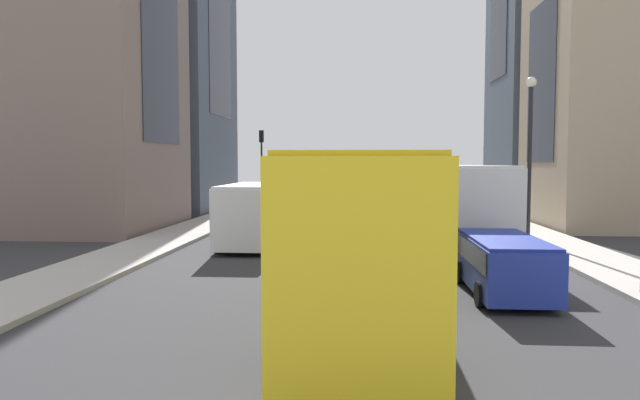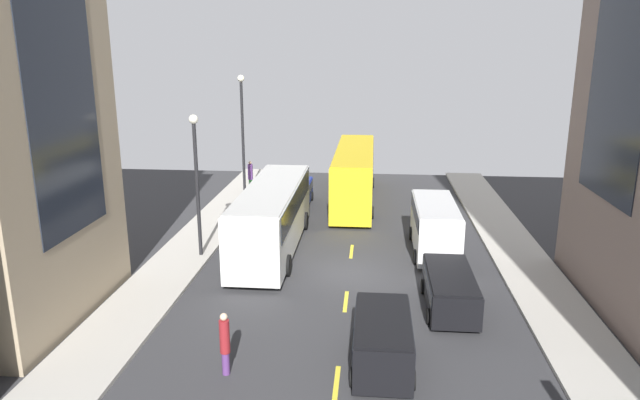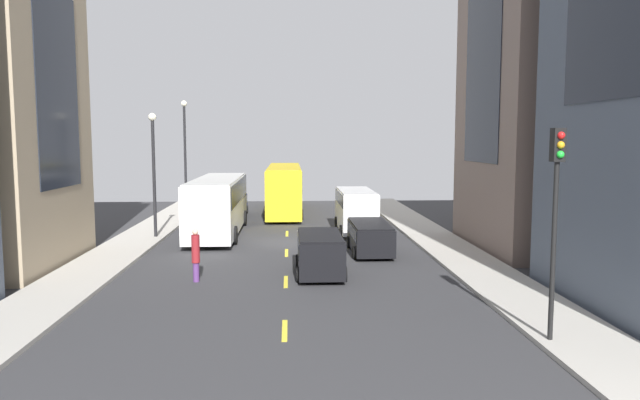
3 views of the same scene
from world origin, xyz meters
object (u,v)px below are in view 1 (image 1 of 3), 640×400
at_px(delivery_van_white, 253,210).
at_px(traffic_light_near_corner, 262,154).
at_px(car_black_2, 333,204).
at_px(city_bus_white, 455,198).
at_px(car_black_0, 277,211).
at_px(pedestrian_crossing_near, 415,201).
at_px(car_blue_1, 504,261).
at_px(streetcar_yellow, 360,218).

height_order(delivery_van_white, traffic_light_near_corner, traffic_light_near_corner).
distance_m(delivery_van_white, car_black_2, 11.54).
distance_m(city_bus_white, car_black_0, 10.39).
height_order(city_bus_white, pedestrian_crossing_near, city_bus_white).
bearing_deg(car_blue_1, car_black_2, -74.39).
bearing_deg(car_black_2, car_blue_1, 105.61).
bearing_deg(streetcar_yellow, traffic_light_near_corner, -75.63).
distance_m(car_black_2, traffic_light_near_corner, 11.05).
height_order(car_black_0, car_black_2, car_black_2).
bearing_deg(delivery_van_white, city_bus_white, -177.51).
distance_m(car_blue_1, car_black_2, 20.04).
bearing_deg(streetcar_yellow, city_bus_white, -111.11).
relative_size(car_black_0, car_blue_1, 1.05).
bearing_deg(streetcar_yellow, car_black_0, -74.87).
distance_m(streetcar_yellow, pedestrian_crossing_near, 21.99).
xyz_separation_m(city_bus_white, traffic_light_near_corner, (11.40, -19.61, 2.18)).
height_order(car_blue_1, pedestrian_crossing_near, pedestrian_crossing_near).
xyz_separation_m(pedestrian_crossing_near, traffic_light_near_corner, (10.90, -7.83, 3.05)).
bearing_deg(city_bus_white, car_black_2, -63.12).
xyz_separation_m(delivery_van_white, car_blue_1, (-8.15, 8.11, -0.62)).
bearing_deg(streetcar_yellow, pedestrian_crossing_near, -98.72).
distance_m(car_black_0, traffic_light_near_corner, 14.11).
bearing_deg(city_bus_white, delivery_van_white, 2.49).
height_order(streetcar_yellow, car_black_0, streetcar_yellow).
relative_size(city_bus_white, car_blue_1, 2.57).
xyz_separation_m(car_black_0, pedestrian_crossing_near, (-7.71, -5.52, 0.24)).
xyz_separation_m(streetcar_yellow, traffic_light_near_corner, (7.57, -29.54, 2.07)).
bearing_deg(car_black_0, pedestrian_crossing_near, -144.41).
distance_m(city_bus_white, traffic_light_near_corner, 22.79).
height_order(streetcar_yellow, car_blue_1, streetcar_yellow).
relative_size(city_bus_white, streetcar_yellow, 0.87).
height_order(delivery_van_white, car_black_2, delivery_van_white).
distance_m(city_bus_white, delivery_van_white, 8.27).
xyz_separation_m(city_bus_white, streetcar_yellow, (3.83, 9.93, 0.12)).
bearing_deg(car_black_0, city_bus_white, 142.68).
bearing_deg(city_bus_white, car_black_0, -37.32).
height_order(car_blue_1, car_black_2, car_black_2).
height_order(delivery_van_white, pedestrian_crossing_near, delivery_van_white).
bearing_deg(traffic_light_near_corner, pedestrian_crossing_near, 144.31).
distance_m(streetcar_yellow, delivery_van_white, 10.56).
distance_m(car_black_0, car_black_2, 5.32).
relative_size(car_black_0, car_black_2, 1.12).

